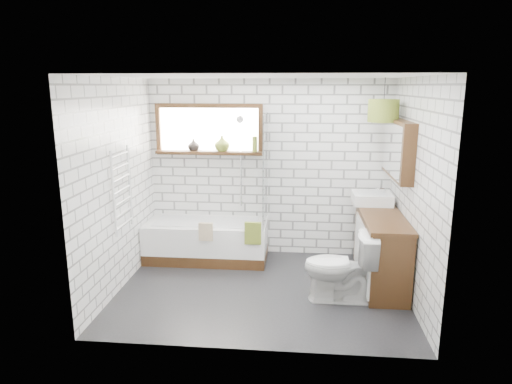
# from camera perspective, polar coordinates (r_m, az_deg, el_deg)

# --- Properties ---
(floor) EXTENTS (3.40, 2.60, 0.01)m
(floor) POSITION_cam_1_polar(r_m,az_deg,el_deg) (5.64, 0.67, -12.11)
(floor) COLOR black
(floor) RESTS_ON ground
(ceiling) EXTENTS (3.40, 2.60, 0.01)m
(ceiling) POSITION_cam_1_polar(r_m,az_deg,el_deg) (5.10, 0.74, 14.31)
(ceiling) COLOR white
(ceiling) RESTS_ON ground
(wall_back) EXTENTS (3.40, 0.01, 2.50)m
(wall_back) POSITION_cam_1_polar(r_m,az_deg,el_deg) (6.50, 1.65, 2.95)
(wall_back) COLOR white
(wall_back) RESTS_ON ground
(wall_front) EXTENTS (3.40, 0.01, 2.50)m
(wall_front) POSITION_cam_1_polar(r_m,az_deg,el_deg) (3.97, -0.86, -3.71)
(wall_front) COLOR white
(wall_front) RESTS_ON ground
(wall_left) EXTENTS (0.01, 2.60, 2.50)m
(wall_left) POSITION_cam_1_polar(r_m,az_deg,el_deg) (5.63, -16.87, 0.77)
(wall_left) COLOR white
(wall_left) RESTS_ON ground
(wall_right) EXTENTS (0.01, 2.60, 2.50)m
(wall_right) POSITION_cam_1_polar(r_m,az_deg,el_deg) (5.37, 19.16, 0.02)
(wall_right) COLOR white
(wall_right) RESTS_ON ground
(window) EXTENTS (1.52, 0.16, 0.68)m
(window) POSITION_cam_1_polar(r_m,az_deg,el_deg) (6.50, -5.91, 7.77)
(window) COLOR black
(window) RESTS_ON wall_back
(towel_radiator) EXTENTS (0.06, 0.52, 1.00)m
(towel_radiator) POSITION_cam_1_polar(r_m,az_deg,el_deg) (5.62, -16.41, 0.26)
(towel_radiator) COLOR white
(towel_radiator) RESTS_ON wall_left
(mirror_cabinet) EXTENTS (0.16, 1.20, 0.70)m
(mirror_cabinet) POSITION_cam_1_polar(r_m,az_deg,el_deg) (5.86, 17.29, 5.18)
(mirror_cabinet) COLOR black
(mirror_cabinet) RESTS_ON wall_right
(shower_riser) EXTENTS (0.02, 0.02, 1.30)m
(shower_riser) POSITION_cam_1_polar(r_m,az_deg,el_deg) (6.48, -1.90, 3.80)
(shower_riser) COLOR silver
(shower_riser) RESTS_ON wall_back
(bathtub) EXTENTS (1.68, 0.74, 0.54)m
(bathtub) POSITION_cam_1_polar(r_m,az_deg,el_deg) (6.50, -6.15, -6.05)
(bathtub) COLOR white
(bathtub) RESTS_ON floor
(shower_screen) EXTENTS (0.02, 0.72, 1.50)m
(shower_screen) POSITION_cam_1_polar(r_m,az_deg,el_deg) (6.13, 1.17, 2.74)
(shower_screen) COLOR white
(shower_screen) RESTS_ON bathtub
(towel_green) EXTENTS (0.22, 0.06, 0.30)m
(towel_green) POSITION_cam_1_polar(r_m,az_deg,el_deg) (5.97, -0.39, -5.17)
(towel_green) COLOR #607021
(towel_green) RESTS_ON bathtub
(towel_beige) EXTENTS (0.19, 0.05, 0.24)m
(towel_beige) POSITION_cam_1_polar(r_m,az_deg,el_deg) (6.06, -6.29, -4.96)
(towel_beige) COLOR tan
(towel_beige) RESTS_ON bathtub
(vanity) EXTENTS (0.49, 1.53, 0.88)m
(vanity) POSITION_cam_1_polar(r_m,az_deg,el_deg) (5.90, 15.31, -6.77)
(vanity) COLOR black
(vanity) RESTS_ON floor
(basin) EXTENTS (0.50, 0.44, 0.15)m
(basin) POSITION_cam_1_polar(r_m,az_deg,el_deg) (6.22, 14.29, -0.76)
(basin) COLOR white
(basin) RESTS_ON vanity
(tap) EXTENTS (0.03, 0.03, 0.16)m
(tap) POSITION_cam_1_polar(r_m,az_deg,el_deg) (6.23, 15.77, -0.29)
(tap) COLOR silver
(tap) RESTS_ON vanity
(toilet) EXTENTS (0.46, 0.80, 0.81)m
(toilet) POSITION_cam_1_polar(r_m,az_deg,el_deg) (5.30, 10.43, -9.19)
(toilet) COLOR white
(toilet) RESTS_ON floor
(vase_olive) EXTENTS (0.25, 0.25, 0.22)m
(vase_olive) POSITION_cam_1_polar(r_m,az_deg,el_deg) (6.46, -4.27, 5.90)
(vase_olive) COLOR olive
(vase_olive) RESTS_ON window
(vase_dark) EXTENTS (0.18, 0.18, 0.17)m
(vase_dark) POSITION_cam_1_polar(r_m,az_deg,el_deg) (6.54, -7.82, 5.69)
(vase_dark) COLOR black
(vase_dark) RESTS_ON window
(bottle) EXTENTS (0.09, 0.09, 0.21)m
(bottle) POSITION_cam_1_polar(r_m,az_deg,el_deg) (6.40, -0.17, 5.83)
(bottle) COLOR olive
(bottle) RESTS_ON window
(pendant) EXTENTS (0.38, 0.38, 0.28)m
(pendant) POSITION_cam_1_polar(r_m,az_deg,el_deg) (5.95, 15.63, 9.77)
(pendant) COLOR #607021
(pendant) RESTS_ON ceiling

